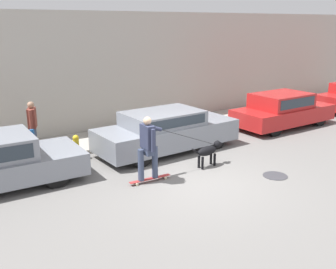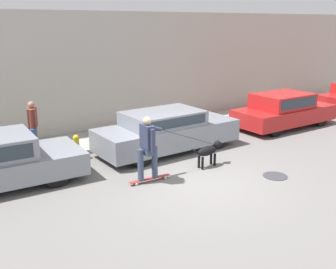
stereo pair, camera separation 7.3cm
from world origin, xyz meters
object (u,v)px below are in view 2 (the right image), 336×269
fire_hydrant (77,146)px  pedestrian_with_bag (33,125)px  skateboarder (148,146)px  parked_car_2 (284,111)px  dog (209,151)px  parked_car_1 (167,131)px

fire_hydrant → pedestrian_with_bag: bearing=138.0°
skateboarder → pedestrian_with_bag: (-1.83, 3.50, 0.02)m
parked_car_2 → dog: 5.42m
parked_car_1 → parked_car_2: 5.33m
pedestrian_with_bag → fire_hydrant: 1.42m
parked_car_1 → skateboarder: skateboarder is taller
parked_car_1 → dog: parked_car_1 is taller
skateboarder → parked_car_1: bearing=48.9°
parked_car_1 → skateboarder: (-1.74, -1.82, 0.32)m
parked_car_1 → parked_car_2: size_ratio=1.09×
parked_car_1 → fire_hydrant: size_ratio=6.12×
parked_car_2 → dog: bearing=-161.3°
skateboarder → pedestrian_with_bag: skateboarder is taller
parked_car_2 → skateboarder: bearing=-166.0°
parked_car_1 → skateboarder: size_ratio=1.61×
parked_car_1 → pedestrian_with_bag: (-3.57, 1.68, 0.34)m
dog → fire_hydrant: fire_hydrant is taller
parked_car_2 → skateboarder: skateboarder is taller
dog → fire_hydrant: bearing=132.7°
dog → parked_car_2: bearing=14.3°
parked_car_1 → pedestrian_with_bag: size_ratio=2.92×
dog → pedestrian_with_bag: 5.16m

